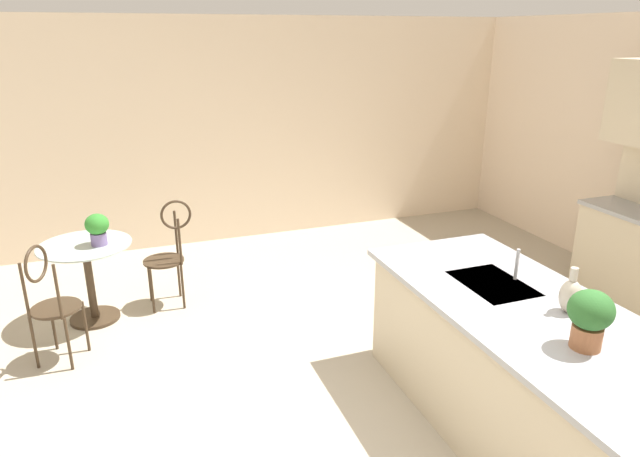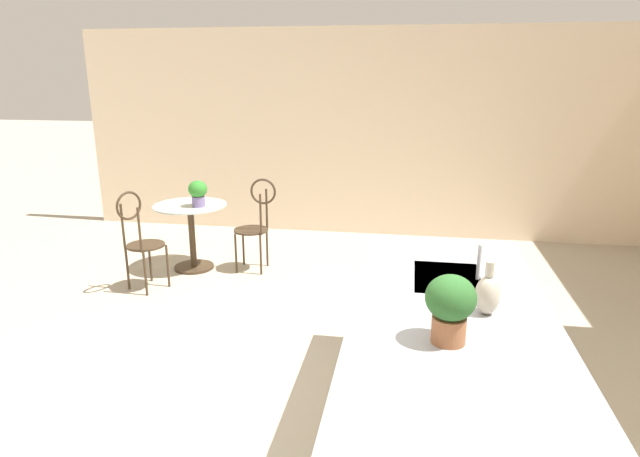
# 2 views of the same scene
# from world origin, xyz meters

# --- Properties ---
(ground_plane) EXTENTS (40.00, 40.00, 0.00)m
(ground_plane) POSITION_xyz_m (0.00, 0.00, 0.00)
(ground_plane) COLOR #B2A893
(wall_left_window) EXTENTS (0.12, 7.80, 2.70)m
(wall_left_window) POSITION_xyz_m (-4.26, 0.00, 1.35)
(wall_left_window) COLOR beige
(wall_left_window) RESTS_ON ground
(kitchen_island) EXTENTS (2.80, 1.06, 0.92)m
(kitchen_island) POSITION_xyz_m (0.30, 0.85, 0.46)
(kitchen_island) COLOR beige
(kitchen_island) RESTS_ON ground
(bistro_table) EXTENTS (0.80, 0.80, 0.74)m
(bistro_table) POSITION_xyz_m (-2.49, -1.77, 0.45)
(bistro_table) COLOR #3D2D1E
(bistro_table) RESTS_ON ground
(chair_near_window) EXTENTS (0.52, 0.51, 1.04)m
(chair_near_window) POSITION_xyz_m (-1.81, -2.03, 0.57)
(chair_near_window) COLOR #3D2D1E
(chair_near_window) RESTS_ON ground
(chair_by_island) EXTENTS (0.39, 0.48, 1.04)m
(chair_by_island) POSITION_xyz_m (-2.57, -1.05, 0.57)
(chair_by_island) COLOR #3D2D1E
(chair_by_island) RESTS_ON ground
(sink_faucet) EXTENTS (0.02, 0.02, 0.22)m
(sink_faucet) POSITION_xyz_m (-0.25, 1.03, 1.03)
(sink_faucet) COLOR #B2B5BA
(sink_faucet) RESTS_ON kitchen_island
(potted_plant_on_table) EXTENTS (0.20, 0.20, 0.28)m
(potted_plant_on_table) POSITION_xyz_m (-2.43, -1.65, 0.90)
(potted_plant_on_table) COLOR #7A669E
(potted_plant_on_table) RESTS_ON bistro_table
(potted_plant_counter_near) EXTENTS (0.23, 0.23, 0.33)m
(potted_plant_counter_near) POSITION_xyz_m (0.60, 0.81, 1.11)
(potted_plant_counter_near) COLOR #9E603D
(potted_plant_counter_near) RESTS_ON kitchen_island
(vase_on_counter) EXTENTS (0.13, 0.13, 0.29)m
(vase_on_counter) POSITION_xyz_m (0.25, 1.02, 1.03)
(vase_on_counter) COLOR #BCB29E
(vase_on_counter) RESTS_ON kitchen_island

